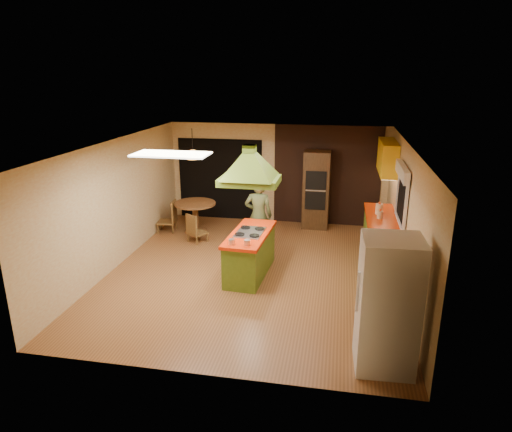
% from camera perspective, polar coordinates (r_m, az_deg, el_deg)
% --- Properties ---
extents(ground, '(6.50, 6.50, 0.00)m').
position_cam_1_polar(ground, '(9.00, -0.32, -6.94)').
color(ground, brown).
rests_on(ground, ground).
extents(room_walls, '(5.50, 6.50, 6.50)m').
position_cam_1_polar(room_walls, '(8.56, -0.33, 0.70)').
color(room_walls, beige).
rests_on(room_walls, ground).
extents(ceiling_plane, '(6.50, 6.50, 0.00)m').
position_cam_1_polar(ceiling_plane, '(8.28, -0.35, 9.00)').
color(ceiling_plane, silver).
rests_on(ceiling_plane, room_walls).
extents(brick_panel, '(2.64, 0.03, 2.50)m').
position_cam_1_polar(brick_panel, '(11.54, 8.85, 4.96)').
color(brick_panel, '#381E14').
rests_on(brick_panel, ground).
extents(nook_opening, '(2.20, 0.03, 2.10)m').
position_cam_1_polar(nook_opening, '(11.98, -4.49, 4.60)').
color(nook_opening, black).
rests_on(nook_opening, ground).
extents(right_counter, '(0.62, 3.05, 0.92)m').
position_cam_1_polar(right_counter, '(9.28, 15.46, -3.73)').
color(right_counter, olive).
rests_on(right_counter, ground).
extents(upper_cabinets, '(0.34, 1.40, 0.70)m').
position_cam_1_polar(upper_cabinets, '(10.44, 16.13, 7.07)').
color(upper_cabinets, yellow).
rests_on(upper_cabinets, room_walls).
extents(window_right, '(0.12, 1.35, 1.06)m').
position_cam_1_polar(window_right, '(8.74, 17.86, 3.74)').
color(window_right, black).
rests_on(window_right, room_walls).
extents(fluor_panel, '(1.20, 0.60, 0.03)m').
position_cam_1_polar(fluor_panel, '(7.44, -10.55, 7.60)').
color(fluor_panel, white).
rests_on(fluor_panel, ceiling_plane).
extents(kitchen_island, '(0.78, 1.72, 0.86)m').
position_cam_1_polar(kitchen_island, '(8.73, -0.77, -4.67)').
color(kitchen_island, '#5B791E').
rests_on(kitchen_island, ground).
extents(range_hood, '(1.08, 0.78, 0.80)m').
position_cam_1_polar(range_hood, '(8.21, -0.82, 7.15)').
color(range_hood, '#58741D').
rests_on(range_hood, ceiling_plane).
extents(man, '(0.61, 0.43, 1.62)m').
position_cam_1_polar(man, '(9.71, 0.31, 0.05)').
color(man, '#464E29').
rests_on(man, ground).
extents(refrigerator, '(0.77, 0.73, 1.80)m').
position_cam_1_polar(refrigerator, '(6.17, 16.15, -10.59)').
color(refrigerator, silver).
rests_on(refrigerator, ground).
extents(wall_oven, '(0.64, 0.60, 1.92)m').
position_cam_1_polar(wall_oven, '(11.34, 7.54, 3.29)').
color(wall_oven, '#4C3018').
rests_on(wall_oven, ground).
extents(dining_table, '(0.99, 0.99, 0.74)m').
position_cam_1_polar(dining_table, '(11.09, -7.60, 0.58)').
color(dining_table, brown).
rests_on(dining_table, ground).
extents(chair_left, '(0.47, 0.47, 0.78)m').
position_cam_1_polar(chair_left, '(11.27, -11.11, -0.02)').
color(chair_left, brown).
rests_on(chair_left, ground).
extents(chair_near, '(0.51, 0.51, 0.68)m').
position_cam_1_polar(chair_near, '(10.48, -7.34, -1.46)').
color(chair_near, brown).
rests_on(chair_near, ground).
extents(pendant_lamp, '(0.38, 0.38, 0.20)m').
position_cam_1_polar(pendant_lamp, '(10.77, -7.90, 7.62)').
color(pendant_lamp, '#FF9E3F').
rests_on(pendant_lamp, ceiling_plane).
extents(canister_large, '(0.18, 0.18, 0.22)m').
position_cam_1_polar(canister_large, '(9.76, 15.13, 0.87)').
color(canister_large, beige).
rests_on(canister_large, right_counter).
extents(canister_medium, '(0.20, 0.20, 0.21)m').
position_cam_1_polar(canister_medium, '(9.75, 15.13, 0.82)').
color(canister_medium, '#FCEECA').
rests_on(canister_medium, right_counter).
extents(canister_small, '(0.12, 0.12, 0.15)m').
position_cam_1_polar(canister_small, '(9.48, 15.24, 0.16)').
color(canister_small, beige).
rests_on(canister_small, right_counter).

